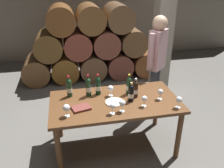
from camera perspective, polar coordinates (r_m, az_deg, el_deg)
The scene contains 21 objects.
ground_plane at distance 3.50m, azimuth 0.69°, elevation -15.00°, with size 14.00×14.00×0.00m, color #66635E.
cellar_back_wall at distance 6.87m, azimuth -7.15°, elevation 18.15°, with size 10.00×0.24×2.80m, color gray.
barrel_stack at distance 5.44m, azimuth -5.21°, elevation 9.30°, with size 3.12×0.90×1.69m.
stone_pillar at distance 4.69m, azimuth 12.49°, elevation 13.06°, with size 0.32×0.32×2.60m, color gray.
dining_table at distance 3.10m, azimuth 0.75°, elevation -5.59°, with size 1.70×0.90×0.76m.
wine_bottle_0 at distance 3.00m, azimuth 4.73°, elevation -2.25°, with size 0.07×0.07×0.27m.
wine_bottle_1 at distance 3.18m, azimuth 4.18°, elevation -0.36°, with size 0.07×0.07×0.30m.
wine_bottle_2 at distance 3.16m, azimuth -3.47°, elevation -0.42°, with size 0.07×0.07×0.30m.
wine_bottle_3 at distance 3.11m, azimuth 5.82°, elevation -1.23°, with size 0.07×0.07×0.27m.
wine_bottle_4 at distance 3.16m, azimuth -10.51°, elevation -0.88°, with size 0.07×0.07×0.30m.
wine_bottle_5 at distance 3.13m, azimuth -5.87°, elevation -0.72°, with size 0.07×0.07×0.31m.
wine_glass_0 at distance 2.78m, azimuth 2.55°, elevation -4.84°, with size 0.08×0.08×0.16m.
wine_glass_1 at distance 2.73m, azimuth 0.09°, elevation -5.56°, with size 0.07×0.07×0.14m.
wine_glass_2 at distance 2.97m, azimuth 16.22°, elevation -3.81°, with size 0.08×0.08×0.15m.
wine_glass_3 at distance 2.73m, azimuth -11.21°, elevation -5.85°, with size 0.09×0.09×0.16m.
wine_glass_4 at distance 3.11m, azimuth 11.88°, elevation -1.98°, with size 0.07×0.07×0.15m.
wine_glass_5 at distance 3.12m, azimuth -0.36°, elevation -1.15°, with size 0.08×0.08×0.16m.
wine_glass_6 at distance 2.91m, azimuth 8.03°, elevation -3.70°, with size 0.07×0.07×0.15m.
tasting_notebook at distance 2.90m, azimuth -7.63°, elevation -5.89°, with size 0.22×0.16×0.03m, color brown.
serving_plate at distance 3.01m, azimuth 0.61°, elevation -4.49°, with size 0.24×0.24×0.01m, color white.
sommelier_presenting at distance 3.84m, azimuth 11.04°, elevation 6.43°, with size 0.39×0.35×1.72m.
Camera 1 is at (-0.58, -2.59, 2.28)m, focal length 36.99 mm.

